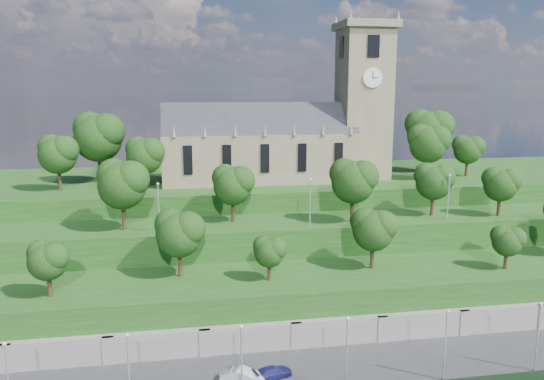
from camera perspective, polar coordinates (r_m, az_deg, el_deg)
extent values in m
cube|color=#2D2D30|center=(58.58, 8.80, -19.31)|extent=(160.00, 12.00, 2.00)
cube|color=slate|center=(62.91, 7.07, -15.47)|extent=(160.00, 2.00, 5.00)
cube|color=slate|center=(62.71, -26.63, -16.70)|extent=(1.20, 0.60, 5.00)
cube|color=slate|center=(60.54, -17.14, -17.01)|extent=(1.20, 0.60, 5.00)
cube|color=slate|center=(59.98, -7.20, -16.86)|extent=(1.20, 0.60, 5.00)
cube|color=slate|center=(61.08, 2.60, -16.24)|extent=(1.20, 0.60, 5.00)
cube|color=slate|center=(63.74, 11.75, -15.25)|extent=(1.20, 0.60, 5.00)
cube|color=slate|center=(67.79, 19.90, -14.05)|extent=(1.20, 0.60, 5.00)
cube|color=slate|center=(73.00, 26.93, -12.78)|extent=(1.20, 0.60, 5.00)
cube|color=#1B4216|center=(67.52, 5.62, -12.13)|extent=(160.00, 12.00, 8.00)
cube|color=#1B4216|center=(76.79, 3.49, -7.61)|extent=(160.00, 10.00, 12.00)
cube|color=#1B4216|center=(96.15, 0.69, -2.85)|extent=(160.00, 32.00, 15.00)
cube|color=#71644F|center=(89.52, -1.36, 3.61)|extent=(32.00, 12.00, 8.00)
cube|color=#24262C|center=(89.10, -1.38, 6.16)|extent=(32.00, 10.18, 10.18)
cone|color=#71644F|center=(82.16, -10.54, 6.21)|extent=(0.70, 0.70, 1.80)
cone|color=#71644F|center=(82.22, -7.27, 6.31)|extent=(0.70, 0.70, 1.80)
cone|color=#71644F|center=(82.54, -4.01, 6.39)|extent=(0.70, 0.70, 1.80)
cone|color=#71644F|center=(83.12, -0.78, 6.45)|extent=(0.70, 0.70, 1.80)
cone|color=#71644F|center=(83.95, 2.38, 6.48)|extent=(0.70, 0.70, 1.80)
cone|color=#71644F|center=(85.04, 5.48, 6.50)|extent=(0.70, 0.70, 1.80)
cone|color=#71644F|center=(86.36, 8.49, 6.50)|extent=(0.70, 0.70, 1.80)
cube|color=black|center=(82.54, -9.04, 3.21)|extent=(1.40, 0.25, 4.50)
cube|color=black|center=(82.80, -4.88, 3.33)|extent=(1.40, 0.25, 4.50)
cube|color=black|center=(83.50, -0.77, 3.43)|extent=(1.40, 0.25, 4.50)
cube|color=black|center=(84.61, 3.26, 3.51)|extent=(1.40, 0.25, 4.50)
cube|color=black|center=(86.13, 7.16, 3.58)|extent=(1.40, 0.25, 4.50)
cube|color=#71644F|center=(93.13, 9.78, 8.99)|extent=(8.00, 8.00, 25.00)
cube|color=#71644F|center=(93.65, 10.05, 17.02)|extent=(9.20, 9.20, 1.20)
cone|color=#71644F|center=(88.77, 8.42, 18.20)|extent=(0.80, 0.80, 1.60)
cone|color=#71644F|center=(96.36, 6.89, 17.65)|extent=(0.80, 0.80, 1.60)
cone|color=#71644F|center=(91.49, 13.43, 17.80)|extent=(0.80, 0.80, 1.60)
cone|color=#71644F|center=(98.87, 11.55, 17.34)|extent=(0.80, 0.80, 1.60)
cube|color=black|center=(89.49, 10.87, 14.97)|extent=(2.00, 0.25, 3.50)
cube|color=black|center=(97.17, 9.15, 14.69)|extent=(2.00, 0.25, 3.50)
cube|color=black|center=(92.06, 7.49, 14.95)|extent=(0.25, 2.00, 3.50)
cube|color=black|center=(94.74, 12.38, 14.68)|extent=(0.25, 2.00, 3.50)
cylinder|color=white|center=(89.22, 10.76, 11.77)|extent=(3.20, 0.30, 3.20)
cylinder|color=white|center=(94.53, 12.28, 11.65)|extent=(0.30, 3.20, 3.20)
cube|color=black|center=(89.06, 10.81, 12.09)|extent=(0.12, 0.05, 1.10)
cube|color=black|center=(89.19, 11.05, 11.76)|extent=(0.80, 0.05, 0.12)
cylinder|color=black|center=(63.35, -22.82, -9.35)|extent=(0.48, 0.48, 2.71)
sphere|color=black|center=(62.53, -22.99, -7.08)|extent=(4.22, 4.22, 4.22)
sphere|color=black|center=(61.76, -22.36, -6.64)|extent=(3.16, 3.16, 3.16)
sphere|color=black|center=(62.95, -23.60, -6.21)|extent=(2.95, 2.95, 2.95)
cylinder|color=black|center=(65.23, -9.87, -7.65)|extent=(0.52, 0.52, 3.55)
sphere|color=black|center=(64.23, -9.96, -4.75)|extent=(5.53, 5.53, 5.53)
sphere|color=black|center=(63.48, -8.99, -4.13)|extent=(4.15, 4.15, 4.15)
sphere|color=black|center=(64.63, -10.85, -3.66)|extent=(3.87, 3.87, 3.87)
cylinder|color=black|center=(63.32, -0.30, -8.66)|extent=(0.46, 0.46, 2.31)
sphere|color=black|center=(62.61, -0.30, -6.73)|extent=(3.59, 3.59, 3.59)
sphere|color=black|center=(62.23, 0.41, -6.33)|extent=(2.69, 2.69, 2.69)
sphere|color=black|center=(62.73, -0.94, -6.01)|extent=(2.51, 2.51, 2.51)
cylinder|color=black|center=(68.32, 10.72, -6.93)|extent=(0.51, 0.51, 3.32)
sphere|color=black|center=(67.42, 10.82, -4.33)|extent=(5.16, 5.16, 5.16)
sphere|color=black|center=(67.12, 11.82, -3.76)|extent=(3.87, 3.87, 3.87)
sphere|color=black|center=(67.44, 9.94, -3.39)|extent=(3.61, 3.61, 3.61)
cylinder|color=black|center=(73.23, 23.84, -6.86)|extent=(0.47, 0.47, 2.38)
sphere|color=black|center=(72.60, 23.98, -5.12)|extent=(3.71, 3.71, 3.71)
sphere|color=black|center=(72.57, 24.66, -4.72)|extent=(2.78, 2.78, 2.78)
sphere|color=black|center=(72.43, 23.39, -4.50)|extent=(2.60, 2.60, 2.60)
cylinder|color=black|center=(72.22, -15.66, -2.58)|extent=(0.54, 0.54, 4.05)
sphere|color=black|center=(71.44, -15.82, 0.47)|extent=(6.29, 6.29, 6.29)
sphere|color=black|center=(70.53, -14.90, 1.17)|extent=(4.72, 4.72, 4.72)
sphere|color=black|center=(72.13, -16.67, 1.54)|extent=(4.41, 4.41, 4.41)
cylinder|color=black|center=(74.08, -4.22, -2.09)|extent=(0.51, 0.51, 3.46)
sphere|color=black|center=(73.41, -4.25, 0.45)|extent=(5.39, 5.39, 5.39)
sphere|color=black|center=(72.84, -3.38, 1.03)|extent=(4.04, 4.04, 4.04)
sphere|color=black|center=(73.80, -5.04, 1.35)|extent=(3.77, 3.77, 3.77)
cylinder|color=black|center=(74.44, 8.61, -1.98)|extent=(0.53, 0.53, 3.83)
sphere|color=black|center=(73.71, 8.69, 0.82)|extent=(5.95, 5.95, 5.95)
sphere|color=black|center=(73.38, 9.74, 1.45)|extent=(4.46, 4.46, 4.46)
sphere|color=black|center=(73.90, 7.77, 1.81)|extent=(4.17, 4.17, 4.17)
cylinder|color=black|center=(81.15, 16.86, -1.45)|extent=(0.51, 0.51, 3.32)
sphere|color=black|center=(80.56, 16.98, 0.78)|extent=(5.16, 5.16, 5.16)
sphere|color=black|center=(80.44, 17.84, 1.28)|extent=(3.87, 3.87, 3.87)
sphere|color=black|center=(80.56, 16.25, 1.57)|extent=(3.61, 3.61, 3.61)
cylinder|color=black|center=(84.09, 23.21, -1.53)|extent=(0.50, 0.50, 3.09)
sphere|color=black|center=(83.55, 23.37, 0.47)|extent=(4.80, 4.80, 4.80)
sphere|color=black|center=(83.56, 24.13, 0.92)|extent=(3.60, 3.60, 3.60)
sphere|color=black|center=(83.44, 22.71, 1.18)|extent=(3.36, 3.36, 3.36)
cylinder|color=black|center=(87.02, -21.88, 1.18)|extent=(0.52, 0.52, 3.68)
sphere|color=black|center=(86.54, -22.05, 3.50)|extent=(5.72, 5.72, 5.72)
sphere|color=black|center=(85.65, -21.42, 4.05)|extent=(4.29, 4.29, 4.29)
sphere|color=black|center=(87.34, -22.64, 4.27)|extent=(4.01, 4.01, 4.01)
cylinder|color=black|center=(91.83, -18.02, 2.32)|extent=(0.58, 0.58, 5.00)
sphere|color=black|center=(91.28, -18.20, 5.32)|extent=(7.78, 7.78, 7.78)
sphere|color=black|center=(90.20, -17.33, 6.06)|extent=(5.84, 5.84, 5.84)
sphere|color=black|center=(92.33, -19.01, 6.30)|extent=(5.45, 5.45, 5.45)
cylinder|color=black|center=(83.22, -13.45, 1.20)|extent=(0.52, 0.52, 3.52)
sphere|color=black|center=(82.74, -13.56, 3.52)|extent=(5.47, 5.47, 5.47)
sphere|color=black|center=(82.03, -12.84, 4.07)|extent=(4.11, 4.11, 4.11)
sphere|color=black|center=(83.36, -14.22, 4.30)|extent=(3.83, 3.83, 3.83)
cylinder|color=black|center=(94.31, 16.32, 2.33)|extent=(0.54, 0.54, 4.05)
sphere|color=black|center=(93.84, 16.44, 4.70)|extent=(6.30, 6.30, 6.30)
sphere|color=black|center=(93.75, 17.34, 5.22)|extent=(4.72, 4.72, 4.72)
sphere|color=black|center=(93.95, 15.67, 5.52)|extent=(4.41, 4.41, 4.41)
cylinder|color=black|center=(103.02, 16.31, 3.29)|extent=(0.58, 0.58, 5.01)
sphere|color=black|center=(102.53, 16.46, 5.97)|extent=(7.79, 7.79, 7.79)
sphere|color=black|center=(102.44, 17.47, 6.57)|extent=(5.84, 5.84, 5.84)
sphere|color=black|center=(102.71, 15.58, 6.90)|extent=(5.45, 5.45, 5.45)
cylinder|color=black|center=(100.06, 20.18, 2.31)|extent=(0.50, 0.50, 3.13)
sphere|color=black|center=(99.69, 20.30, 4.03)|extent=(4.87, 4.87, 4.87)
sphere|color=black|center=(99.68, 20.95, 4.41)|extent=(3.66, 3.66, 3.66)
sphere|color=black|center=(99.70, 19.74, 4.63)|extent=(3.41, 3.41, 3.41)
sphere|color=silver|center=(51.51, -26.85, -14.57)|extent=(0.36, 0.36, 0.36)
cylinder|color=#B2B2B7|center=(51.14, -15.13, -18.52)|extent=(0.16, 0.16, 7.10)
sphere|color=silver|center=(49.46, -15.35, -14.81)|extent=(0.36, 0.36, 0.36)
cylinder|color=#B2B2B7|center=(51.07, -3.30, -18.18)|extent=(0.16, 0.16, 7.10)
sphere|color=silver|center=(49.39, -3.35, -14.46)|extent=(0.36, 0.36, 0.36)
cylinder|color=#B2B2B7|center=(52.92, 8.03, -17.17)|extent=(0.16, 0.16, 7.10)
sphere|color=silver|center=(51.30, 8.14, -13.55)|extent=(0.36, 0.36, 0.36)
cylinder|color=#B2B2B7|center=(56.51, 18.13, -15.71)|extent=(0.16, 0.16, 7.10)
sphere|color=silver|center=(55.00, 18.36, -12.29)|extent=(0.36, 0.36, 0.36)
cylinder|color=#B2B2B7|center=(61.53, 26.67, -14.10)|extent=(0.16, 0.16, 7.10)
sphere|color=silver|center=(60.14, 26.97, -10.92)|extent=(0.36, 0.36, 0.36)
cylinder|color=#B2B2B7|center=(69.66, -12.09, -1.97)|extent=(0.16, 0.16, 6.24)
sphere|color=silver|center=(69.03, -12.20, 0.65)|extent=(0.36, 0.36, 0.36)
cylinder|color=#B2B2B7|center=(71.54, 4.12, -1.42)|extent=(0.16, 0.16, 6.24)
sphere|color=silver|center=(70.93, 4.15, 1.14)|extent=(0.36, 0.36, 0.36)
cylinder|color=#B2B2B7|center=(78.64, 18.43, -0.83)|extent=(0.16, 0.16, 6.24)
sphere|color=silver|center=(78.08, 18.57, 1.50)|extent=(0.36, 0.36, 0.36)
imported|color=#AAAAAE|center=(54.94, -3.18, -19.31)|extent=(4.63, 2.77, 1.44)
imported|color=navy|center=(55.68, 0.08, -19.01)|extent=(4.35, 2.78, 1.17)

